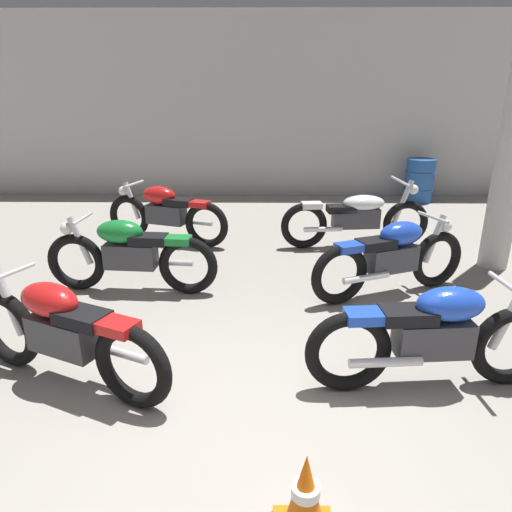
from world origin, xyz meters
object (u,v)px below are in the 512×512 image
at_px(motorcycle_right_row_1, 392,256).
at_px(motorcycle_left_row_1, 130,254).
at_px(motorcycle_right_row_2, 357,217).
at_px(oil_drum, 419,180).
at_px(motorcycle_right_row_0, 435,335).
at_px(motorcycle_left_row_0, 63,332).
at_px(motorcycle_left_row_2, 166,213).
at_px(traffic_cone, 305,499).

bearing_deg(motorcycle_right_row_1, motorcycle_left_row_1, 179.03).
xyz_separation_m(motorcycle_right_row_1, motorcycle_right_row_2, (-0.08, 1.68, -0.01)).
relative_size(motorcycle_left_row_1, oil_drum, 2.32).
distance_m(motorcycle_left_row_1, motorcycle_right_row_0, 3.33).
bearing_deg(oil_drum, motorcycle_right_row_0, -106.22).
distance_m(motorcycle_right_row_1, oil_drum, 4.88).
bearing_deg(motorcycle_right_row_0, motorcycle_left_row_0, 179.91).
bearing_deg(motorcycle_right_row_2, motorcycle_left_row_2, 176.52).
xyz_separation_m(motorcycle_right_row_0, oil_drum, (1.83, 6.30, -0.03)).
height_order(motorcycle_left_row_1, motorcycle_right_row_1, same).
height_order(motorcycle_left_row_1, motorcycle_left_row_2, same).
relative_size(motorcycle_right_row_0, traffic_cone, 3.65).
bearing_deg(motorcycle_left_row_1, motorcycle_right_row_0, -32.50).
relative_size(motorcycle_left_row_1, traffic_cone, 3.65).
bearing_deg(traffic_cone, motorcycle_left_row_1, 118.69).
xyz_separation_m(motorcycle_left_row_1, motorcycle_right_row_1, (2.93, -0.05, 0.00)).
bearing_deg(motorcycle_right_row_2, motorcycle_left_row_1, -150.24).
relative_size(motorcycle_left_row_0, motorcycle_right_row_1, 0.99).
bearing_deg(motorcycle_right_row_1, oil_drum, 69.43).
distance_m(motorcycle_left_row_2, motorcycle_right_row_0, 4.52).
bearing_deg(oil_drum, traffic_cone, -110.92).
bearing_deg(traffic_cone, motorcycle_left_row_0, 142.47).
height_order(motorcycle_right_row_0, oil_drum, motorcycle_right_row_0).
height_order(motorcycle_left_row_1, motorcycle_right_row_2, motorcycle_right_row_2).
distance_m(motorcycle_left_row_0, motorcycle_right_row_1, 3.44).
xyz_separation_m(oil_drum, traffic_cone, (-2.92, -7.65, -0.17)).
bearing_deg(motorcycle_left_row_2, traffic_cone, -71.39).
relative_size(motorcycle_left_row_2, traffic_cone, 3.52).
distance_m(motorcycle_left_row_0, motorcycle_left_row_1, 1.78).
bearing_deg(motorcycle_left_row_0, motorcycle_left_row_2, 88.41).
bearing_deg(motorcycle_left_row_0, motorcycle_right_row_1, 30.26).
height_order(motorcycle_right_row_0, motorcycle_right_row_2, motorcycle_right_row_2).
height_order(motorcycle_left_row_2, motorcycle_right_row_0, same).
height_order(motorcycle_left_row_0, motorcycle_right_row_0, same).
bearing_deg(motorcycle_right_row_0, traffic_cone, -128.98).
bearing_deg(traffic_cone, oil_drum, 69.08).
distance_m(motorcycle_left_row_2, oil_drum, 5.33).
height_order(motorcycle_left_row_0, motorcycle_left_row_2, same).
relative_size(motorcycle_left_row_2, motorcycle_right_row_0, 0.96).
bearing_deg(motorcycle_left_row_1, traffic_cone, -61.31).
relative_size(motorcycle_left_row_2, motorcycle_right_row_2, 0.88).
bearing_deg(oil_drum, motorcycle_left_row_2, -149.31).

